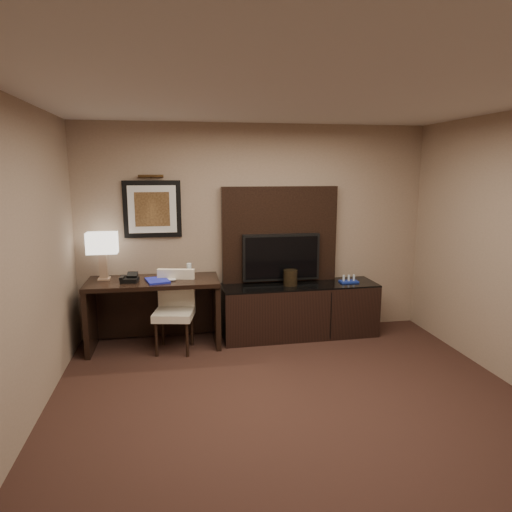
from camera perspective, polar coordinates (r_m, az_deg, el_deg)
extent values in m
cube|color=black|center=(4.04, 6.55, -21.20)|extent=(4.50, 5.00, 0.01)
cube|color=silver|center=(3.48, 7.56, 20.12)|extent=(4.50, 5.00, 0.01)
cube|color=gray|center=(5.92, -0.01, 3.18)|extent=(4.50, 0.01, 2.70)
cube|color=black|center=(5.70, -12.56, -7.00)|extent=(1.56, 0.68, 0.83)
cube|color=black|center=(5.96, 5.45, -6.73)|extent=(2.00, 0.59, 0.69)
cube|color=black|center=(5.93, 2.95, 2.40)|extent=(1.50, 0.12, 1.30)
cube|color=black|center=(5.87, 3.14, -0.15)|extent=(1.00, 0.08, 0.60)
cube|color=black|center=(5.78, -12.83, 5.73)|extent=(0.70, 0.04, 0.70)
cylinder|color=#422C15|center=(5.73, -13.01, 9.69)|extent=(0.04, 0.04, 0.30)
cube|color=#1921A5|center=(5.51, -12.22, -3.00)|extent=(0.32, 0.38, 0.02)
imported|color=tan|center=(5.54, -11.63, -1.92)|extent=(0.15, 0.03, 0.20)
cylinder|color=silver|center=(5.62, -8.35, -1.78)|extent=(0.06, 0.06, 0.17)
cylinder|color=black|center=(5.79, 4.33, -2.71)|extent=(0.21, 0.21, 0.20)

